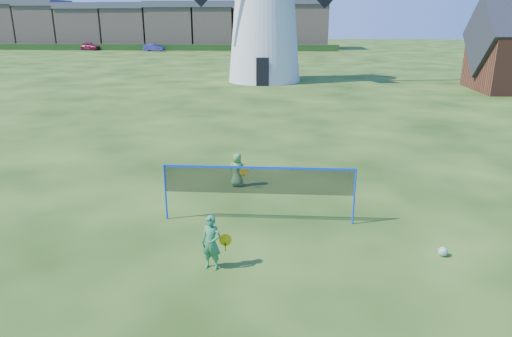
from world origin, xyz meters
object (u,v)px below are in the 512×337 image
object	(u,v)px
windmill	(265,3)
badminton_net	(259,181)
car_left	(90,46)
car_right	(154,48)
play_ball	(443,252)
player_boy	(237,170)
player_girl	(211,243)

from	to	relation	value
windmill	badminton_net	world-z (taller)	windmill
car_left	car_right	bearing A→B (deg)	-80.04
play_ball	car_left	size ratio (longest dim) A/B	0.06
player_boy	play_ball	world-z (taller)	player_boy
car_right	badminton_net	bearing A→B (deg)	-155.38
player_boy	car_left	size ratio (longest dim) A/B	0.29
windmill	play_ball	world-z (taller)	windmill
windmill	badminton_net	distance (m)	29.17
badminton_net	player_girl	size ratio (longest dim) A/B	4.08
badminton_net	player_girl	bearing A→B (deg)	-108.91
player_girl	windmill	bearing A→B (deg)	106.60
windmill	badminton_net	bearing A→B (deg)	-87.45
car_left	badminton_net	bearing A→B (deg)	-136.35
player_boy	car_right	bearing A→B (deg)	-64.69
player_boy	car_left	xyz separation A→B (m)	(-30.90, 62.70, 0.10)
player_girl	player_boy	bearing A→B (deg)	105.69
play_ball	car_left	bearing A→B (deg)	118.31
car_left	car_right	size ratio (longest dim) A/B	1.13
windmill	car_left	world-z (taller)	windmill
badminton_net	car_left	distance (m)	72.70
player_boy	play_ball	xyz separation A→B (m)	(5.20, -4.33, -0.44)
windmill	player_boy	world-z (taller)	windmill
car_left	player_girl	bearing A→B (deg)	-137.79
badminton_net	car_left	xyz separation A→B (m)	(-31.75, 65.40, -0.49)
badminton_net	car_right	world-z (taller)	badminton_net
badminton_net	car_left	world-z (taller)	badminton_net
badminton_net	player_girl	distance (m)	2.72
car_left	player_boy	bearing A→B (deg)	-136.01
windmill	car_right	bearing A→B (deg)	118.79
play_ball	car_right	xyz separation A→B (m)	(-24.97, 65.50, 0.44)
badminton_net	play_ball	world-z (taller)	badminton_net
player_boy	player_girl	bearing A→B (deg)	97.25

